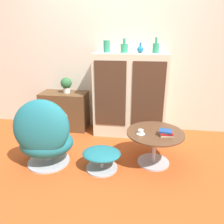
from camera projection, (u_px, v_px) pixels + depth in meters
ground_plane at (94, 172)px, 2.48m from camera, size 12.00×12.00×0.00m
wall_back at (112, 46)px, 3.32m from camera, size 6.40×0.06×2.60m
sideboard at (130, 95)px, 3.27m from camera, size 1.05×0.46×1.23m
tv_console at (65, 111)px, 3.55m from camera, size 0.72×0.40×0.60m
egg_chair at (44, 136)px, 2.49m from camera, size 0.69×0.64×0.84m
ottoman at (102, 156)px, 2.49m from camera, size 0.44×0.37×0.24m
coffee_table at (155, 141)px, 2.56m from camera, size 0.67×0.67×0.41m
vase_leftmost at (107, 46)px, 3.08m from camera, size 0.10×0.10×0.17m
vase_inner_left at (124, 48)px, 3.05m from camera, size 0.11×0.11×0.19m
vase_inner_right at (140, 49)px, 3.03m from camera, size 0.09×0.09×0.14m
vase_rightmost at (156, 48)px, 2.99m from camera, size 0.09×0.09×0.21m
potted_plant at (66, 84)px, 3.39m from camera, size 0.17×0.17×0.24m
teacup at (141, 132)px, 2.47m from camera, size 0.10×0.10×0.05m
book_stack at (166, 133)px, 2.43m from camera, size 0.16×0.12×0.06m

